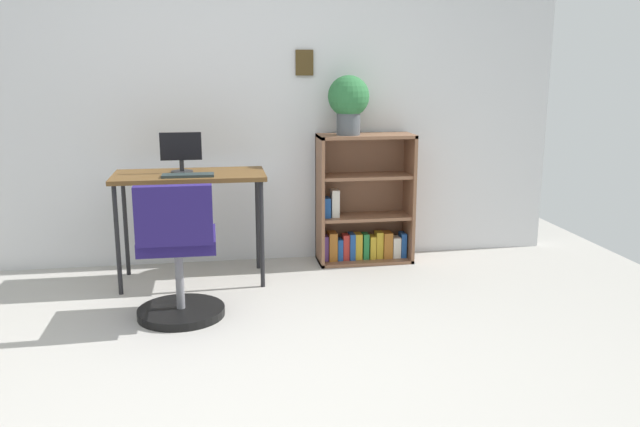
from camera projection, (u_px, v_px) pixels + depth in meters
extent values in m
plane|color=#A8A49D|center=(230.00, 391.00, 3.04)|extent=(6.24, 6.24, 0.00)
cube|color=silver|center=(217.00, 102.00, 4.84)|extent=(5.20, 0.10, 2.41)
cube|color=#433217|center=(304.00, 63.00, 4.82)|extent=(0.13, 0.02, 0.19)
cube|color=brown|center=(189.00, 175.00, 4.43)|extent=(1.02, 0.50, 0.03)
cylinder|color=black|center=(117.00, 241.00, 4.24)|extent=(0.03, 0.03, 0.73)
cylinder|color=black|center=(262.00, 235.00, 4.39)|extent=(0.03, 0.03, 0.73)
cylinder|color=black|center=(126.00, 225.00, 4.65)|extent=(0.03, 0.03, 0.73)
cylinder|color=black|center=(258.00, 220.00, 4.79)|extent=(0.03, 0.03, 0.73)
cylinder|color=#262628|center=(182.00, 172.00, 4.46)|extent=(0.15, 0.15, 0.01)
cylinder|color=#262628|center=(182.00, 165.00, 4.45)|extent=(0.03, 0.03, 0.08)
cube|color=black|center=(181.00, 146.00, 4.41)|extent=(0.28, 0.02, 0.19)
cube|color=#253131|center=(188.00, 175.00, 4.29)|extent=(0.34, 0.12, 0.02)
cylinder|color=black|center=(181.00, 312.00, 3.94)|extent=(0.52, 0.52, 0.05)
cylinder|color=slate|center=(180.00, 278.00, 3.89)|extent=(0.05, 0.05, 0.38)
cube|color=navy|center=(178.00, 240.00, 3.84)|extent=(0.44, 0.44, 0.08)
cube|color=navy|center=(174.00, 216.00, 3.55)|extent=(0.42, 0.07, 0.33)
cube|color=brown|center=(320.00, 200.00, 4.89)|extent=(0.02, 0.30, 0.97)
cube|color=brown|center=(409.00, 197.00, 5.00)|extent=(0.02, 0.30, 0.97)
cube|color=brown|center=(366.00, 136.00, 4.84)|extent=(0.71, 0.30, 0.02)
cube|color=brown|center=(364.00, 259.00, 5.05)|extent=(0.71, 0.30, 0.02)
cube|color=brown|center=(361.00, 195.00, 5.08)|extent=(0.71, 0.02, 0.97)
cube|color=brown|center=(365.00, 216.00, 4.98)|extent=(0.66, 0.28, 0.02)
cube|color=brown|center=(365.00, 176.00, 4.91)|extent=(0.66, 0.28, 0.02)
cube|color=#593372|center=(325.00, 248.00, 4.97)|extent=(0.04, 0.09, 0.19)
cube|color=#99591E|center=(332.00, 246.00, 4.98)|extent=(0.06, 0.12, 0.22)
cube|color=#1E478C|center=(339.00, 249.00, 4.99)|extent=(0.04, 0.11, 0.16)
cube|color=#B22D28|center=(345.00, 247.00, 4.99)|extent=(0.05, 0.09, 0.19)
cube|color=#1E478C|center=(351.00, 246.00, 5.00)|extent=(0.04, 0.11, 0.20)
cube|color=#B79323|center=(358.00, 246.00, 5.01)|extent=(0.05, 0.10, 0.20)
cube|color=#237238|center=(365.00, 246.00, 5.02)|extent=(0.04, 0.10, 0.20)
cube|color=#B79323|center=(372.00, 247.00, 5.03)|extent=(0.04, 0.11, 0.18)
cube|color=#B79323|center=(379.00, 245.00, 5.03)|extent=(0.05, 0.09, 0.21)
cube|color=#99591E|center=(387.00, 245.00, 5.04)|extent=(0.07, 0.12, 0.20)
cube|color=beige|center=(395.00, 247.00, 5.06)|extent=(0.06, 0.11, 0.16)
cube|color=#1E478C|center=(402.00, 245.00, 5.07)|extent=(0.04, 0.11, 0.19)
cube|color=#1E478C|center=(326.00, 207.00, 4.90)|extent=(0.05, 0.13, 0.15)
cube|color=beige|center=(335.00, 203.00, 4.91)|extent=(0.06, 0.11, 0.21)
cylinder|color=#474C51|center=(348.00, 124.00, 4.78)|extent=(0.17, 0.17, 0.16)
sphere|color=#2A6737|center=(349.00, 96.00, 4.74)|extent=(0.30, 0.30, 0.30)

